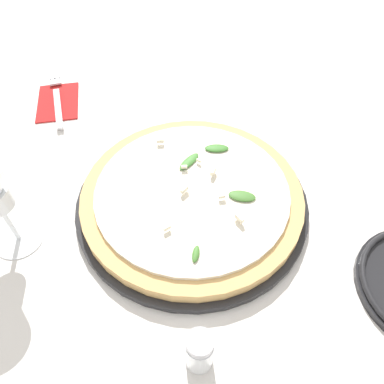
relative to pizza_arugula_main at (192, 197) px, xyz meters
The scene contains 5 objects.
ground_plane 0.03m from the pizza_arugula_main, 70.96° to the left, with size 6.00×6.00×0.00m, color silver.
pizza_arugula_main is the anchor object (origin of this frame).
napkin 0.38m from the pizza_arugula_main, 43.32° to the left, with size 0.13×0.10×0.01m.
fork 0.38m from the pizza_arugula_main, 42.76° to the left, with size 0.20×0.06×0.00m.
shaker_pepper 0.23m from the pizza_arugula_main, behind, with size 0.03×0.03×0.07m.
Camera 1 is at (-0.37, -0.01, 0.46)m, focal length 35.00 mm.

